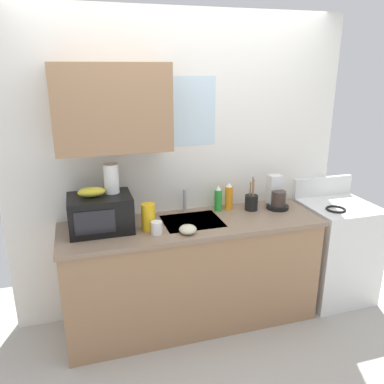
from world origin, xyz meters
TOP-DOWN VIEW (x-y plane):
  - kitchen_wall_assembly at (-0.10, 0.31)m, footprint 2.83×0.42m
  - counter_unit at (0.00, 0.00)m, footprint 2.06×0.63m
  - sink_faucet at (0.01, 0.24)m, footprint 0.03×0.03m
  - stove_range at (1.37, 0.00)m, footprint 0.60×0.60m
  - microwave at (-0.70, 0.05)m, footprint 0.46×0.35m
  - banana_bunch at (-0.74, 0.05)m, footprint 0.20×0.11m
  - paper_towel_roll at (-0.59, 0.10)m, footprint 0.11×0.11m
  - coffee_maker at (0.79, 0.11)m, footprint 0.19×0.21m
  - dish_soap_bottle_green at (0.29, 0.19)m, footprint 0.07×0.07m
  - dish_soap_bottle_orange at (0.39, 0.19)m, footprint 0.07×0.07m
  - cereal_canister at (-0.35, -0.05)m, footprint 0.10×0.10m
  - mug_white at (-0.31, -0.14)m, footprint 0.08×0.08m
  - utensil_crock at (0.56, 0.12)m, footprint 0.11×0.11m
  - small_bowl at (-0.09, -0.20)m, footprint 0.13×0.13m

SIDE VIEW (x-z plane):
  - stove_range at x=1.37m, z-range -0.08..1.00m
  - counter_unit at x=0.00m, z-range 0.01..0.91m
  - small_bowl at x=-0.09m, z-range 0.90..0.96m
  - mug_white at x=-0.31m, z-range 0.90..0.99m
  - utensil_crock at x=0.56m, z-range 0.82..1.12m
  - sink_faucet at x=0.01m, z-range 0.90..1.10m
  - dish_soap_bottle_green at x=0.29m, z-range 0.89..1.11m
  - cereal_canister at x=-0.35m, z-range 0.90..1.11m
  - coffee_maker at x=0.79m, z-range 0.86..1.14m
  - dish_soap_bottle_orange at x=0.39m, z-range 0.89..1.13m
  - microwave at x=-0.70m, z-range 0.90..1.17m
  - banana_bunch at x=-0.74m, z-range 1.17..1.24m
  - paper_towel_roll at x=-0.59m, z-range 1.17..1.39m
  - kitchen_wall_assembly at x=-0.10m, z-range 0.10..2.60m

